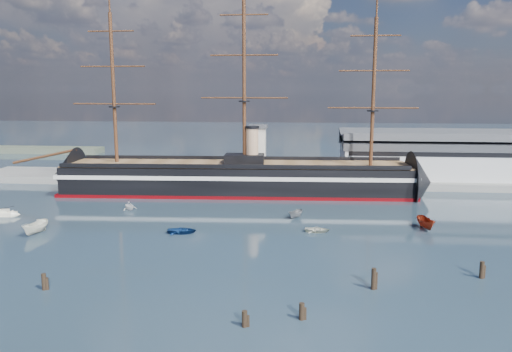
{
  "coord_description": "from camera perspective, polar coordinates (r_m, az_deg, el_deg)",
  "views": [
    {
      "loc": [
        16.12,
        -66.28,
        26.76
      ],
      "look_at": [
        6.09,
        35.0,
        9.0
      ],
      "focal_mm": 35.0,
      "sensor_mm": 36.0,
      "label": 1
    }
  ],
  "objects": [
    {
      "name": "ground",
      "position": [
        110.77,
        -2.89,
        -4.09
      ],
      "size": [
        600.0,
        600.0,
        0.0
      ],
      "primitive_type": "plane",
      "color": "#222C34",
      "rests_on": "ground"
    },
    {
      "name": "quay",
      "position": [
        144.9,
        3.14,
        -0.76
      ],
      "size": [
        180.0,
        18.0,
        2.0
      ],
      "primitive_type": "cube",
      "color": "slate",
      "rests_on": "ground"
    },
    {
      "name": "warehouse",
      "position": [
        153.31,
        21.48,
        2.18
      ],
      "size": [
        63.0,
        21.0,
        11.6
      ],
      "color": "#B7BABC",
      "rests_on": "ground"
    },
    {
      "name": "quay_tower",
      "position": [
        140.92,
        0.27,
        2.97
      ],
      "size": [
        5.0,
        5.0,
        15.0
      ],
      "color": "silver",
      "rests_on": "ground"
    },
    {
      "name": "warship",
      "position": [
        129.74,
        -2.96,
        -0.2
      ],
      "size": [
        113.25,
        20.53,
        53.94
      ],
      "rotation": [
        0.0,
        0.0,
        0.05
      ],
      "color": "black",
      "rests_on": "ground"
    },
    {
      "name": "sailboat",
      "position": [
        119.85,
        -27.18,
        -3.8
      ],
      "size": [
        6.59,
        2.73,
        10.23
      ],
      "rotation": [
        0.0,
        0.0,
        0.14
      ],
      "color": "#EBE8CA",
      "rests_on": "ground"
    },
    {
      "name": "motorboat_a",
      "position": [
        102.48,
        -23.83,
        -6.1
      ],
      "size": [
        7.8,
        3.88,
        2.99
      ],
      "primitive_type": "imported",
      "rotation": [
        0.0,
        0.0,
        -0.16
      ],
      "color": "white",
      "rests_on": "ground"
    },
    {
      "name": "motorboat_b",
      "position": [
        95.45,
        -8.45,
        -6.49
      ],
      "size": [
        1.63,
        3.5,
        1.59
      ],
      "primitive_type": "imported",
      "rotation": [
        0.0,
        0.0,
        1.65
      ],
      "color": "navy",
      "rests_on": "ground"
    },
    {
      "name": "motorboat_c",
      "position": [
        105.59,
        4.55,
        -4.81
      ],
      "size": [
        5.42,
        4.36,
        2.08
      ],
      "primitive_type": "imported",
      "rotation": [
        0.0,
        0.0,
        -0.56
      ],
      "color": "slate",
      "rests_on": "ground"
    },
    {
      "name": "motorboat_d",
      "position": [
        115.78,
        -14.26,
        -3.78
      ],
      "size": [
        5.89,
        6.09,
        2.17
      ],
      "primitive_type": "imported",
      "rotation": [
        0.0,
        0.0,
        0.83
      ],
      "color": "white",
      "rests_on": "ground"
    },
    {
      "name": "motorboat_e",
      "position": [
        95.85,
        7.02,
        -6.39
      ],
      "size": [
        1.29,
        2.97,
        1.36
      ],
      "primitive_type": "imported",
      "rotation": [
        0.0,
        0.0,
        1.53
      ],
      "color": "beige",
      "rests_on": "ground"
    },
    {
      "name": "motorboat_f",
      "position": [
        102.51,
        18.82,
        -5.78
      ],
      "size": [
        7.55,
        3.83,
        2.88
      ],
      "primitive_type": "imported",
      "rotation": [
        0.0,
        0.0,
        0.17
      ],
      "color": "maroon",
      "rests_on": "ground"
    },
    {
      "name": "piling_near_left",
      "position": [
        74.86,
        -23.01,
        -11.87
      ],
      "size": [
        0.64,
        0.64,
        2.99
      ],
      "primitive_type": "cylinder",
      "color": "black",
      "rests_on": "ground"
    },
    {
      "name": "piling_near_mid",
      "position": [
        59.48,
        -1.31,
        -16.84
      ],
      "size": [
        0.64,
        0.64,
        2.63
      ],
      "primitive_type": "cylinder",
      "color": "black",
      "rests_on": "ground"
    },
    {
      "name": "piling_near_right",
      "position": [
        71.1,
        13.24,
        -12.49
      ],
      "size": [
        0.64,
        0.64,
        3.69
      ],
      "primitive_type": "cylinder",
      "color": "black",
      "rests_on": "ground"
    },
    {
      "name": "piling_far_right",
      "position": [
        79.85,
        24.33,
        -10.6
      ],
      "size": [
        0.64,
        0.64,
        3.2
      ],
      "primitive_type": "cylinder",
      "color": "black",
      "rests_on": "ground"
    },
    {
      "name": "piling_extra",
      "position": [
        61.3,
        5.23,
        -16.03
      ],
      "size": [
        0.64,
        0.64,
        2.76
      ],
      "primitive_type": "cylinder",
      "color": "black",
      "rests_on": "ground"
    }
  ]
}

